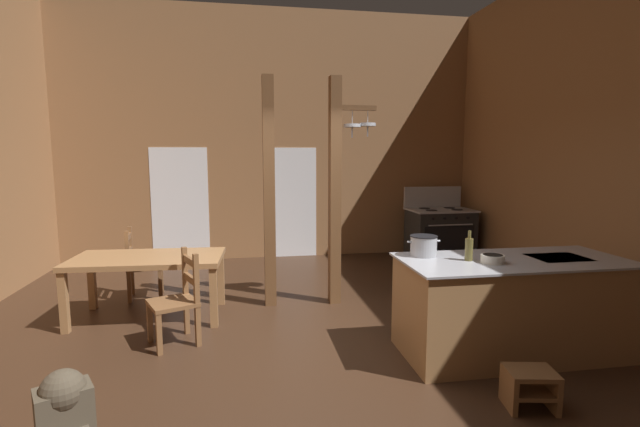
{
  "coord_description": "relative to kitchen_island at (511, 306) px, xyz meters",
  "views": [
    {
      "loc": [
        -0.58,
        -4.08,
        1.92
      ],
      "look_at": [
        0.3,
        0.98,
        1.25
      ],
      "focal_mm": 25.22,
      "sensor_mm": 36.0,
      "label": 1
    }
  ],
  "objects": [
    {
      "name": "glazed_door_back_left",
      "position": [
        -3.65,
        4.56,
        0.56
      ],
      "size": [
        1.0,
        0.01,
        2.05
      ],
      "primitive_type": "cube",
      "color": "white",
      "rests_on": "ground_plane"
    },
    {
      "name": "ladderback_chair_near_window",
      "position": [
        -3.21,
        0.8,
        -0.01
      ],
      "size": [
        0.58,
        0.58,
        0.95
      ],
      "color": "brown",
      "rests_on": "ground_plane"
    },
    {
      "name": "ladderback_chair_by_post",
      "position": [
        -3.9,
        2.4,
        -0.01
      ],
      "size": [
        0.49,
        0.49,
        0.95
      ],
      "color": "brown",
      "rests_on": "ground_plane"
    },
    {
      "name": "bottle_tall_on_counter",
      "position": [
        -0.46,
        0.02,
        0.58
      ],
      "size": [
        0.07,
        0.07,
        0.28
      ],
      "color": "brown",
      "rests_on": "kitchen_island"
    },
    {
      "name": "backpack",
      "position": [
        -3.66,
        -0.95,
        -0.15
      ],
      "size": [
        0.38,
        0.38,
        0.6
      ],
      "color": "#4C4233",
      "rests_on": "ground_plane"
    },
    {
      "name": "kitchen_island",
      "position": [
        0.0,
        0.0,
        0.0
      ],
      "size": [
        2.17,
        0.97,
        0.93
      ],
      "color": "#9E7044",
      "rests_on": "ground_plane"
    },
    {
      "name": "step_stool",
      "position": [
        -0.41,
        -0.91,
        -0.29
      ],
      "size": [
        0.41,
        0.34,
        0.3
      ],
      "color": "brown",
      "rests_on": "ground_plane"
    },
    {
      "name": "glazed_panel_back_right",
      "position": [
        -1.58,
        4.56,
        0.56
      ],
      "size": [
        0.84,
        0.01,
        2.05
      ],
      "primitive_type": "cube",
      "color": "white",
      "rests_on": "ground_plane"
    },
    {
      "name": "dining_table",
      "position": [
        -3.64,
        1.6,
        0.19
      ],
      "size": [
        1.75,
        1.0,
        0.74
      ],
      "color": "#9E7044",
      "rests_on": "ground_plane"
    },
    {
      "name": "support_post_center",
      "position": [
        -2.2,
        1.83,
        0.97
      ],
      "size": [
        0.14,
        0.14,
        2.88
      ],
      "color": "brown",
      "rests_on": "ground_plane"
    },
    {
      "name": "support_post_with_pot_rack",
      "position": [
        -1.35,
        1.77,
        1.07
      ],
      "size": [
        0.61,
        0.23,
        2.88
      ],
      "color": "brown",
      "rests_on": "ground_plane"
    },
    {
      "name": "stove_range",
      "position": [
        1.04,
        3.86,
        0.02
      ],
      "size": [
        1.15,
        0.84,
        1.32
      ],
      "color": "black",
      "rests_on": "ground_plane"
    },
    {
      "name": "ground_plane",
      "position": [
        -1.95,
        0.28,
        -0.52
      ],
      "size": [
        8.31,
        9.36,
        0.1
      ],
      "primitive_type": "cube",
      "color": "#382316"
    },
    {
      "name": "stockpot_on_counter",
      "position": [
        -0.8,
        0.28,
        0.57
      ],
      "size": [
        0.34,
        0.27,
        0.2
      ],
      "color": "#A8AAB2",
      "rests_on": "kitchen_island"
    },
    {
      "name": "wall_back",
      "position": [
        -1.95,
        4.63,
        1.8
      ],
      "size": [
        8.31,
        0.14,
        4.53
      ],
      "primitive_type": "cube",
      "color": "#93663F",
      "rests_on": "ground_plane"
    },
    {
      "name": "mixing_bowl_on_counter",
      "position": [
        -0.28,
        -0.1,
        0.5
      ],
      "size": [
        0.21,
        0.21,
        0.08
      ],
      "color": "silver",
      "rests_on": "kitchen_island"
    }
  ]
}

